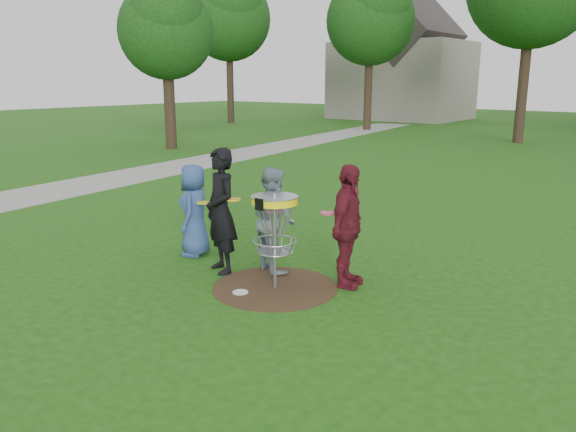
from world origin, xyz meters
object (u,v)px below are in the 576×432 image
Objects in this scene: player_black at (221,211)px; player_grey at (273,219)px; disc_golf_basket at (275,219)px; player_maroon at (348,227)px; player_blue at (194,210)px.

player_grey is at bearing 67.45° from player_black.
player_grey is 0.82m from disc_golf_basket.
disc_golf_basket is at bearing 118.07° from player_maroon.
player_black reaches higher than player_grey.
disc_golf_basket is at bearing 21.05° from player_black.
player_black is at bearing 95.01° from player_maroon.
player_black is 1.10m from disc_golf_basket.
player_blue is 1.03m from player_black.
player_grey is 1.29m from player_maroon.
disc_golf_basket is at bearing 48.57° from player_blue.
player_maroon is at bearing 42.61° from player_black.
player_maroon reaches higher than player_blue.
player_blue is 2.84m from player_maroon.
player_black reaches higher than player_maroon.
player_black reaches higher than disc_golf_basket.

